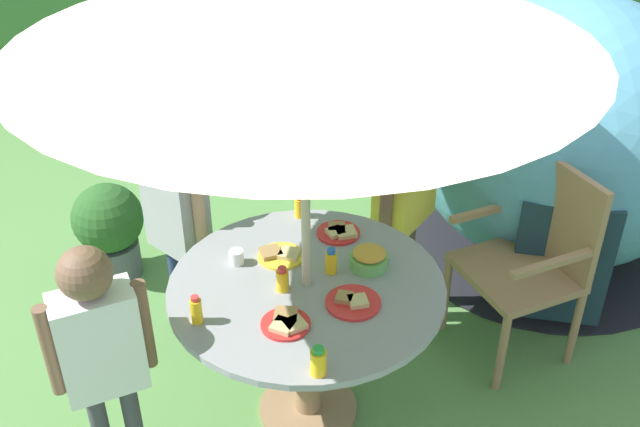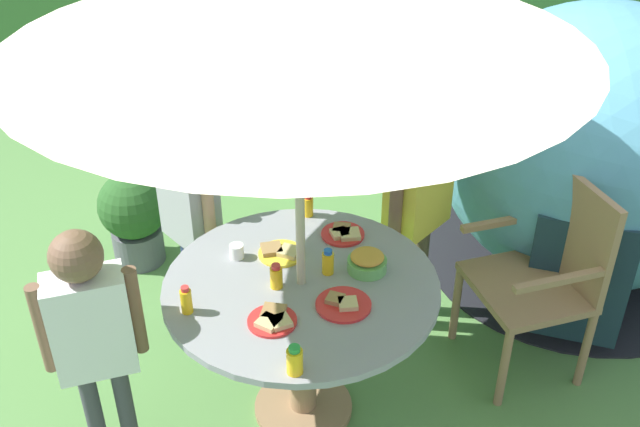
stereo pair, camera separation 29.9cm
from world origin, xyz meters
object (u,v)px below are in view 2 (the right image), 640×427
(plate_mid_right, at_px, (281,252))
(child_in_yellow_shirt, at_px, (419,183))
(child_in_white_shirt, at_px, (91,324))
(dome_tent, at_px, (593,146))
(cup_near, at_px, (237,251))
(wooden_chair, at_px, (547,267))
(child_in_grey_shirt, at_px, (189,200))
(juice_bottle_front_edge, at_px, (295,360))
(juice_bottle_center_front, at_px, (308,206))
(plate_mid_left, at_px, (273,320))
(juice_bottle_far_left, at_px, (328,262))
(potted_plant, at_px, (134,215))
(snack_bowl, at_px, (367,262))
(juice_bottle_far_right, at_px, (186,300))
(plate_near_left, at_px, (343,304))
(garden_table, at_px, (302,313))
(juice_bottle_center_back, at_px, (276,277))
(plate_near_right, at_px, (343,233))

(plate_mid_right, bearing_deg, child_in_yellow_shirt, 58.45)
(child_in_white_shirt, bearing_deg, dome_tent, 13.50)
(child_in_yellow_shirt, distance_m, cup_near, 0.95)
(wooden_chair, bearing_deg, child_in_yellow_shirt, -134.71)
(dome_tent, height_order, child_in_grey_shirt, dome_tent)
(wooden_chair, relative_size, juice_bottle_front_edge, 8.39)
(child_in_white_shirt, bearing_deg, wooden_chair, -0.28)
(dome_tent, distance_m, juice_bottle_center_front, 1.66)
(child_in_white_shirt, height_order, plate_mid_left, child_in_white_shirt)
(child_in_grey_shirt, relative_size, juice_bottle_far_left, 10.19)
(potted_plant, height_order, snack_bowl, snack_bowl)
(juice_bottle_far_left, distance_m, juice_bottle_far_right, 0.59)
(juice_bottle_center_front, bearing_deg, juice_bottle_far_right, -100.23)
(plate_near_left, xyz_separation_m, juice_bottle_center_front, (-0.39, 0.54, 0.04))
(wooden_chair, distance_m, juice_bottle_center_front, 1.13)
(potted_plant, relative_size, cup_near, 9.15)
(child_in_grey_shirt, height_order, snack_bowl, child_in_grey_shirt)
(plate_mid_right, relative_size, juice_bottle_far_right, 1.67)
(dome_tent, height_order, juice_bottle_front_edge, dome_tent)
(plate_near_left, bearing_deg, juice_bottle_far_right, -153.54)
(juice_bottle_far_right, bearing_deg, wooden_chair, 42.14)
(plate_mid_right, bearing_deg, juice_bottle_far_right, -109.09)
(garden_table, bearing_deg, juice_bottle_front_edge, -68.10)
(garden_table, height_order, child_in_white_shirt, child_in_white_shirt)
(child_in_yellow_shirt, relative_size, child_in_grey_shirt, 1.11)
(child_in_white_shirt, xyz_separation_m, cup_near, (0.30, 0.59, 0.03))
(wooden_chair, bearing_deg, child_in_white_shirt, -89.80)
(plate_mid_left, xyz_separation_m, cup_near, (-0.33, 0.31, 0.02))
(potted_plant, relative_size, juice_bottle_front_edge, 4.93)
(plate_mid_left, bearing_deg, child_in_white_shirt, -156.13)
(dome_tent, distance_m, child_in_yellow_shirt, 1.13)
(plate_near_left, height_order, juice_bottle_center_back, juice_bottle_center_back)
(juice_bottle_far_left, distance_m, juice_bottle_front_edge, 0.58)
(child_in_white_shirt, xyz_separation_m, plate_mid_left, (0.63, 0.28, 0.02))
(juice_bottle_center_back, xyz_separation_m, cup_near, (-0.24, 0.12, -0.02))
(child_in_grey_shirt, distance_m, plate_near_left, 1.04)
(garden_table, height_order, cup_near, cup_near)
(snack_bowl, height_order, cup_near, snack_bowl)
(child_in_grey_shirt, relative_size, plate_near_right, 6.04)
(child_in_white_shirt, bearing_deg, plate_near_left, -11.55)
(dome_tent, xyz_separation_m, child_in_yellow_shirt, (-0.71, -0.87, 0.08))
(garden_table, height_order, wooden_chair, wooden_chair)
(juice_bottle_front_edge, relative_size, cup_near, 1.86)
(snack_bowl, bearing_deg, plate_near_left, -90.97)
(child_in_grey_shirt, relative_size, plate_mid_left, 6.18)
(plate_mid_left, bearing_deg, garden_table, 91.07)
(plate_mid_left, bearing_deg, potted_plant, 145.27)
(wooden_chair, bearing_deg, juice_bottle_center_front, -115.52)
(snack_bowl, distance_m, juice_bottle_center_front, 0.49)
(child_in_yellow_shirt, distance_m, plate_near_left, 0.88)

